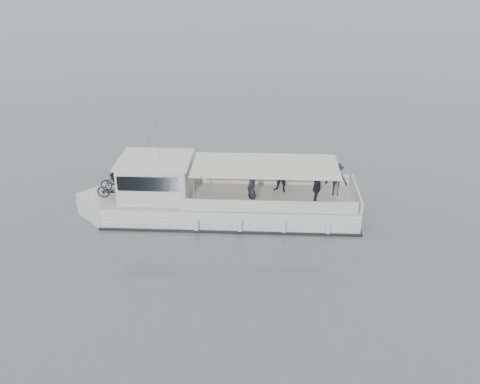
% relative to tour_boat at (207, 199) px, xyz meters
% --- Properties ---
extents(ground, '(1400.00, 1400.00, 0.00)m').
position_rel_tour_boat_xyz_m(ground, '(-2.70, -1.48, -1.06)').
color(ground, slate).
rests_on(ground, ground).
extents(tour_boat, '(15.20, 7.68, 6.43)m').
position_rel_tour_boat_xyz_m(tour_boat, '(0.00, 0.00, 0.00)').
color(tour_boat, white).
rests_on(tour_boat, ground).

